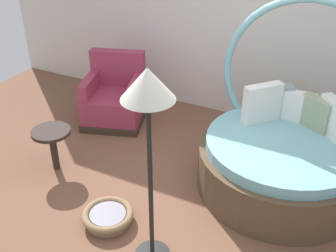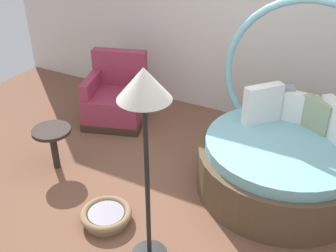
# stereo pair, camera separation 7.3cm
# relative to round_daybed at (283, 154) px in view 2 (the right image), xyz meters

# --- Properties ---
(ground_plane) EXTENTS (8.00, 8.00, 0.02)m
(ground_plane) POSITION_rel_round_daybed_xyz_m (-0.90, -0.79, -0.42)
(ground_plane) COLOR brown
(back_wall) EXTENTS (8.00, 0.12, 3.02)m
(back_wall) POSITION_rel_round_daybed_xyz_m (-0.90, 1.39, 1.10)
(back_wall) COLOR silver
(back_wall) RESTS_ON ground_plane
(round_daybed) EXTENTS (1.76, 1.76, 1.99)m
(round_daybed) POSITION_rel_round_daybed_xyz_m (0.00, 0.00, 0.00)
(round_daybed) COLOR brown
(round_daybed) RESTS_ON ground_plane
(red_armchair) EXTENTS (1.01, 1.01, 0.94)m
(red_armchair) POSITION_rel_round_daybed_xyz_m (-2.43, 0.41, -0.08)
(red_armchair) COLOR #38281E
(red_armchair) RESTS_ON ground_plane
(pet_basket) EXTENTS (0.51, 0.51, 0.13)m
(pet_basket) POSITION_rel_round_daybed_xyz_m (-1.36, -1.37, -0.34)
(pet_basket) COLOR #8E704C
(pet_basket) RESTS_ON ground_plane
(side_table) EXTENTS (0.44, 0.44, 0.52)m
(side_table) POSITION_rel_round_daybed_xyz_m (-2.41, -0.90, 0.02)
(side_table) COLOR #2D231E
(side_table) RESTS_ON ground_plane
(floor_lamp) EXTENTS (0.40, 0.40, 1.82)m
(floor_lamp) POSITION_rel_round_daybed_xyz_m (-0.76, -1.55, 1.12)
(floor_lamp) COLOR black
(floor_lamp) RESTS_ON ground_plane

